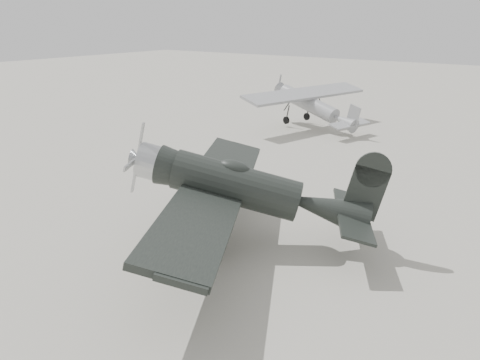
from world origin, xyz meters
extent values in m
plane|color=#9F9B8D|center=(0.00, 0.00, 0.00)|extent=(160.00, 160.00, 0.00)
cylinder|color=black|center=(1.39, -0.67, 2.22)|extent=(4.72, 3.41, 1.45)
cone|color=black|center=(4.42, 0.93, 2.27)|extent=(3.02, 2.45, 1.35)
cylinder|color=#AFB2B4|center=(-1.41, -2.14, 2.22)|extent=(1.43, 1.57, 1.29)
cone|color=#AFB2B4|center=(-1.96, -2.43, 2.22)|extent=(0.59, 0.68, 0.58)
cube|color=#AFB2B4|center=(-1.90, -2.40, 2.22)|extent=(0.14, 0.19, 2.70)
ellipsoid|color=black|center=(1.21, -0.76, 2.87)|extent=(1.34, 1.16, 0.48)
cube|color=black|center=(0.75, -1.00, 1.86)|extent=(7.73, 12.04, 0.23)
cube|color=black|center=(5.16, 1.32, 2.33)|extent=(3.04, 4.39, 0.10)
cube|color=black|center=(5.30, 1.39, 3.21)|extent=(1.15, 0.67, 1.87)
cylinder|color=black|center=(1.04, -2.44, 0.44)|extent=(0.70, 0.48, 0.71)
cylinder|color=black|center=(-0.27, 0.04, 0.44)|extent=(0.70, 0.48, 0.71)
cylinder|color=#333333|center=(1.04, -2.44, 1.13)|extent=(0.15, 0.15, 1.45)
cylinder|color=#333333|center=(-0.27, 0.04, 1.13)|extent=(0.15, 0.15, 1.45)
cylinder|color=black|center=(5.39, 1.44, 1.83)|extent=(0.24, 0.18, 0.23)
cylinder|color=gray|center=(-5.59, 18.31, 1.85)|extent=(5.47, 2.56, 1.13)
cone|color=gray|center=(-2.12, 17.32, 1.85)|extent=(2.07, 1.50, 1.03)
cone|color=gray|center=(-8.47, 19.13, 1.85)|extent=(0.89, 1.20, 1.07)
cube|color=gray|center=(-8.86, 19.25, 1.85)|extent=(0.09, 0.15, 2.27)
cube|color=gray|center=(-5.99, 18.43, 2.49)|extent=(5.00, 11.45, 0.19)
cube|color=gray|center=(-1.62, 17.18, 1.91)|extent=(1.85, 3.63, 0.08)
cube|color=gray|center=(-1.52, 17.15, 2.58)|extent=(0.92, 0.33, 1.34)
cylinder|color=black|center=(-6.69, 17.45, 0.29)|extent=(0.60, 0.30, 0.58)
cylinder|color=black|center=(-6.07, 19.63, 0.29)|extent=(0.60, 0.30, 0.58)
cylinder|color=#333333|center=(-6.69, 17.45, 0.87)|extent=(0.11, 0.11, 1.24)
cylinder|color=#333333|center=(-6.07, 19.63, 0.87)|extent=(0.11, 0.11, 1.24)
cylinder|color=black|center=(-1.42, 17.13, 1.54)|extent=(0.20, 0.12, 0.19)
cube|color=slate|center=(0.64, -2.00, 0.42)|extent=(1.81, 1.27, 0.84)
camera|label=1|loc=(10.65, -13.45, 7.94)|focal=35.00mm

